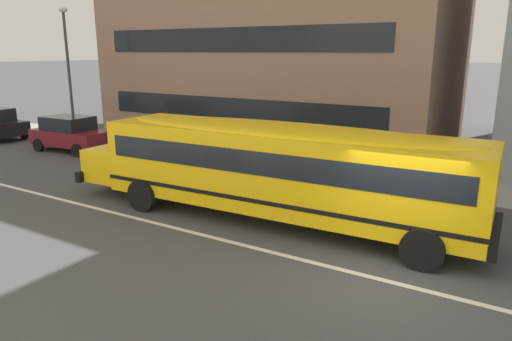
# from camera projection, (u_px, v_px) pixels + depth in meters

# --- Properties ---
(ground_plane) EXTENTS (400.00, 400.00, 0.00)m
(ground_plane) POSITION_uv_depth(u_px,v_px,m) (386.00, 281.00, 9.74)
(ground_plane) COLOR #424244
(sidewalk_far) EXTENTS (120.00, 3.00, 0.01)m
(sidewalk_far) POSITION_uv_depth(u_px,v_px,m) (453.00, 188.00, 16.33)
(sidewalk_far) COLOR gray
(sidewalk_far) RESTS_ON ground_plane
(lane_centreline) EXTENTS (110.00, 0.16, 0.01)m
(lane_centreline) POSITION_uv_depth(u_px,v_px,m) (386.00, 281.00, 9.74)
(lane_centreline) COLOR silver
(lane_centreline) RESTS_ON ground_plane
(school_bus) EXTENTS (12.37, 3.00, 2.75)m
(school_bus) POSITION_uv_depth(u_px,v_px,m) (274.00, 164.00, 12.85)
(school_bus) COLOR yellow
(school_bus) RESTS_ON ground_plane
(parked_car_maroon_beside_sign) EXTENTS (3.99, 2.07, 1.64)m
(parked_car_maroon_beside_sign) POSITION_uv_depth(u_px,v_px,m) (70.00, 133.00, 22.22)
(parked_car_maroon_beside_sign) COLOR maroon
(parked_car_maroon_beside_sign) RESTS_ON ground_plane
(street_lamp) EXTENTS (0.44, 0.44, 6.80)m
(street_lamp) POSITION_uv_depth(u_px,v_px,m) (67.00, 57.00, 24.37)
(street_lamp) COLOR #38383D
(street_lamp) RESTS_ON ground_plane
(apartment_block_far_left) EXTENTS (18.01, 9.36, 13.30)m
(apartment_block_far_left) POSITION_uv_depth(u_px,v_px,m) (279.00, 12.00, 25.03)
(apartment_block_far_left) COLOR #93705B
(apartment_block_far_left) RESTS_ON ground_plane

